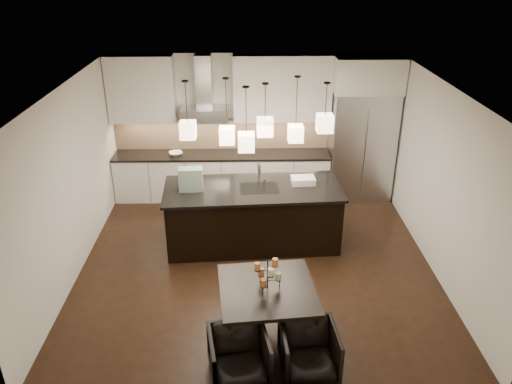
{
  "coord_description": "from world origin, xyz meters",
  "views": [
    {
      "loc": [
        -0.16,
        -6.73,
        4.48
      ],
      "look_at": [
        0.0,
        0.2,
        1.15
      ],
      "focal_mm": 35.0,
      "sensor_mm": 36.0,
      "label": 1
    }
  ],
  "objects_px": {
    "refrigerator": "(361,146)",
    "island_body": "(253,217)",
    "armchair_left": "(239,357)",
    "armchair_right": "(309,351)",
    "dining_table": "(267,311)"
  },
  "relations": [
    {
      "from": "refrigerator",
      "to": "armchair_left",
      "type": "bearing_deg",
      "value": -116.18
    },
    {
      "from": "island_body",
      "to": "dining_table",
      "type": "xyz_separation_m",
      "value": [
        0.15,
        -2.27,
        -0.14
      ]
    },
    {
      "from": "refrigerator",
      "to": "armchair_right",
      "type": "xyz_separation_m",
      "value": [
        -1.54,
        -4.71,
        -0.77
      ]
    },
    {
      "from": "refrigerator",
      "to": "armchair_right",
      "type": "distance_m",
      "value": 5.01
    },
    {
      "from": "armchair_right",
      "to": "refrigerator",
      "type": "bearing_deg",
      "value": 67.62
    },
    {
      "from": "refrigerator",
      "to": "island_body",
      "type": "height_order",
      "value": "refrigerator"
    },
    {
      "from": "island_body",
      "to": "armchair_right",
      "type": "relative_size",
      "value": 4.18
    },
    {
      "from": "refrigerator",
      "to": "dining_table",
      "type": "distance_m",
      "value": 4.56
    },
    {
      "from": "island_body",
      "to": "armchair_left",
      "type": "bearing_deg",
      "value": -97.42
    },
    {
      "from": "island_body",
      "to": "armchair_left",
      "type": "relative_size",
      "value": 4.08
    },
    {
      "from": "refrigerator",
      "to": "armchair_left",
      "type": "relative_size",
      "value": 3.13
    },
    {
      "from": "refrigerator",
      "to": "armchair_left",
      "type": "distance_m",
      "value": 5.39
    },
    {
      "from": "dining_table",
      "to": "armchair_left",
      "type": "height_order",
      "value": "dining_table"
    },
    {
      "from": "armchair_right",
      "to": "dining_table",
      "type": "bearing_deg",
      "value": 120.07
    },
    {
      "from": "refrigerator",
      "to": "dining_table",
      "type": "xyz_separation_m",
      "value": [
        -2.0,
        -4.04,
        -0.72
      ]
    }
  ]
}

